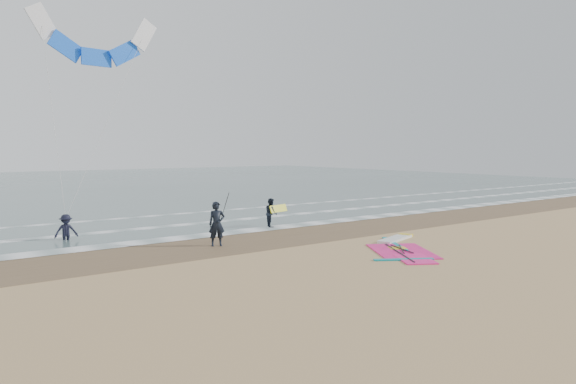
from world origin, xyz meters
TOP-DOWN VIEW (x-y plane):
  - ground at (0.00, 0.00)m, footprint 120.00×120.00m
  - sea_water at (0.00, 48.00)m, footprint 120.00×80.00m
  - wet_sand_band at (0.00, 6.00)m, footprint 120.00×5.00m
  - foam_waterline at (0.00, 10.44)m, footprint 120.00×9.15m
  - windsurf_rig at (2.64, 0.58)m, footprint 5.35×5.07m
  - person_standing at (-3.36, 5.58)m, footprint 0.81×0.65m
  - person_walking at (1.48, 8.60)m, footprint 0.82×0.92m
  - person_wading at (-8.29, 10.74)m, footprint 1.04×0.65m
  - held_pole at (-3.06, 5.58)m, footprint 0.17×0.86m
  - carried_kiteboard at (1.88, 8.50)m, footprint 1.30×0.51m
  - surf_kite at (-6.08, 12.98)m, footprint 6.44×2.43m

SIDE VIEW (x-z plane):
  - ground at x=0.00m, z-range 0.00..0.00m
  - wet_sand_band at x=0.00m, z-range 0.00..0.01m
  - sea_water at x=0.00m, z-range 0.00..0.02m
  - foam_waterline at x=0.00m, z-range 0.02..0.04m
  - windsurf_rig at x=2.64m, z-range -0.03..0.10m
  - person_walking at x=1.48m, z-range 0.00..1.54m
  - person_wading at x=-8.29m, z-range 0.00..1.55m
  - person_standing at x=-3.36m, z-range 0.00..1.91m
  - carried_kiteboard at x=1.88m, z-range 0.78..1.17m
  - held_pole at x=-3.06m, z-range 0.49..2.32m
  - surf_kite at x=-6.08m, z-range 4.39..14.41m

